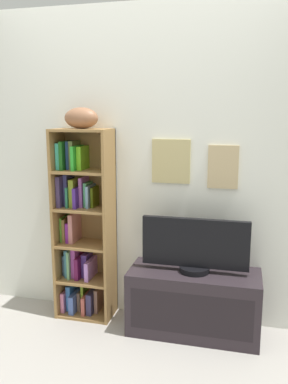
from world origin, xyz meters
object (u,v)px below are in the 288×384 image
at_px(football, 81,118).
at_px(bookshelf, 81,229).
at_px(tv_stand, 194,302).
at_px(television, 195,246).

bearing_deg(football, bookshelf, 142.09).
distance_m(tv_stand, television, 0.44).
distance_m(football, tv_stand, 1.61).
relative_size(football, television, 0.36).
relative_size(bookshelf, tv_stand, 1.57).
height_order(football, tv_stand, football).
bearing_deg(bookshelf, tv_stand, -5.85).
bearing_deg(football, tv_stand, -4.13).
relative_size(tv_stand, television, 1.24).
height_order(football, television, football).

